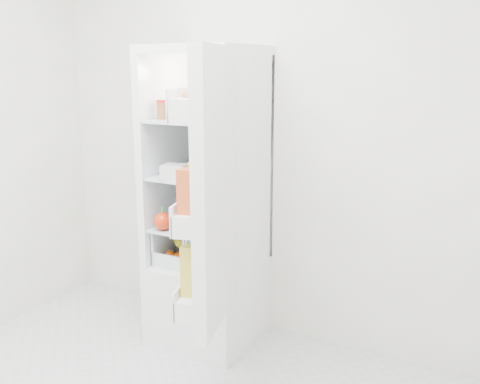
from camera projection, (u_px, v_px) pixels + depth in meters
The scene contains 21 objects.
room_walls at pixel (75, 92), 1.95m from camera, with size 3.02×3.02×2.61m.
refrigerator at pixel (211, 235), 3.31m from camera, with size 0.60×0.60×1.80m.
shelf_low at pixel (206, 226), 3.24m from camera, with size 0.49×0.53×0.01m, color silver.
shelf_mid at pixel (205, 176), 3.17m from camera, with size 0.49×0.53×0.01m, color silver.
shelf_top at pixel (204, 120), 3.10m from camera, with size 0.49×0.53×0.01m, color silver.
crisper_left at pixel (189, 243), 3.33m from camera, with size 0.23×0.46×0.22m, color silver, non-canonical shape.
crisper_right at pixel (223, 249), 3.22m from camera, with size 0.23×0.46×0.22m, color silver, non-canonical shape.
condiment_jars at pixel (197, 112), 3.04m from camera, with size 0.46×0.34×0.08m.
squeeze_bottle at pixel (240, 105), 3.10m from camera, with size 0.05×0.05×0.16m, color white.
tub_white at pixel (175, 172), 3.03m from camera, with size 0.13×0.13×0.08m, color silver.
tub_cream at pixel (181, 172), 3.07m from camera, with size 0.12×0.12×0.07m, color silver.
tin_red at pixel (209, 179), 2.91m from camera, with size 0.09×0.09×0.06m, color red.
foil_tray at pixel (195, 165), 3.35m from camera, with size 0.17×0.13×0.04m, color silver.
tub_green at pixel (242, 164), 3.26m from camera, with size 0.11×0.15×0.09m, color #469B53.
red_cabbage at pixel (213, 211), 3.20m from camera, with size 0.18×0.18×0.18m, color #531C51.
bell_pepper at pixel (163, 221), 3.12m from camera, with size 0.11×0.11×0.11m, color red.
mushroom_bowl at pixel (193, 217), 3.27m from camera, with size 0.17×0.17×0.08m, color #8EBCD4.
salad_bag at pixel (214, 229), 2.96m from camera, with size 0.11×0.11×0.11m, color #A8B688.
citrus_pile at pixel (184, 248), 3.29m from camera, with size 0.20×0.24×0.16m.
veg_pile at pixel (224, 257), 3.22m from camera, with size 0.16×0.30×0.10m.
fridge_door at pixel (210, 195), 2.50m from camera, with size 0.32×0.59×1.30m.
Camera 1 is at (1.48, -1.45, 1.67)m, focal length 40.00 mm.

